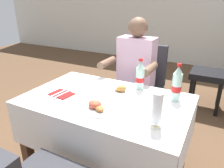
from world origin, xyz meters
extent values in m
plane|color=brown|center=(0.00, 0.00, 0.00)|extent=(11.00, 11.00, 0.00)
cube|color=silver|center=(0.00, 3.80, 1.38)|extent=(11.00, 0.12, 2.76)
cube|color=white|center=(0.07, -0.06, 0.72)|extent=(1.21, 0.76, 0.02)
cube|color=white|center=(0.07, -0.43, 0.55)|extent=(1.21, 0.02, 0.32)
cube|color=white|center=(0.07, 0.32, 0.55)|extent=(1.21, 0.02, 0.32)
cube|color=white|center=(-0.53, -0.06, 0.55)|extent=(0.02, 0.76, 0.32)
cube|color=white|center=(0.66, -0.06, 0.55)|extent=(0.02, 0.76, 0.32)
cube|color=#472D1E|center=(-0.48, -0.38, 0.36)|extent=(0.07, 0.07, 0.71)
cube|color=#472D1E|center=(-0.48, 0.26, 0.36)|extent=(0.07, 0.07, 0.71)
cube|color=#472D1E|center=(0.61, 0.26, 0.36)|extent=(0.07, 0.07, 0.71)
cube|color=#2D2D33|center=(0.07, 0.62, 0.49)|extent=(0.44, 0.44, 0.08)
cube|color=#2D2D33|center=(0.07, 0.87, 0.75)|extent=(0.42, 0.06, 0.44)
cube|color=black|center=(-0.10, 0.45, 0.23)|extent=(0.04, 0.04, 0.45)
cube|color=black|center=(0.24, 0.45, 0.23)|extent=(0.04, 0.04, 0.45)
cube|color=black|center=(-0.10, 0.79, 0.23)|extent=(0.04, 0.04, 0.45)
cube|color=black|center=(0.24, 0.79, 0.23)|extent=(0.04, 0.04, 0.45)
cylinder|color=#282D42|center=(-0.06, 0.42, 0.23)|extent=(0.10, 0.10, 0.45)
cylinder|color=#282D42|center=(0.10, 0.42, 0.23)|extent=(0.10, 0.10, 0.45)
cube|color=#282D42|center=(0.02, 0.58, 0.51)|extent=(0.34, 0.36, 0.12)
cube|color=silver|center=(0.02, 0.66, 0.82)|extent=(0.36, 0.20, 0.50)
sphere|color=brown|center=(0.02, 0.66, 1.17)|extent=(0.19, 0.19, 0.19)
cylinder|color=brown|center=(-0.19, 0.43, 0.85)|extent=(0.07, 0.26, 0.07)
cylinder|color=brown|center=(0.24, 0.43, 0.85)|extent=(0.07, 0.26, 0.07)
cylinder|color=white|center=(0.11, -0.23, 0.74)|extent=(0.23, 0.23, 0.01)
ellipsoid|color=#C14C33|center=(0.08, -0.23, 0.77)|extent=(0.09, 0.08, 0.05)
ellipsoid|color=#99602D|center=(0.13, -0.25, 0.76)|extent=(0.10, 0.09, 0.03)
ellipsoid|color=#99602D|center=(0.06, -0.23, 0.77)|extent=(0.09, 0.09, 0.04)
cylinder|color=white|center=(0.10, 0.08, 0.74)|extent=(0.25, 0.25, 0.01)
ellipsoid|color=#B77A38|center=(0.10, 0.08, 0.76)|extent=(0.07, 0.07, 0.03)
ellipsoid|color=#B77A38|center=(0.13, 0.09, 0.77)|extent=(0.09, 0.09, 0.05)
cylinder|color=white|center=(0.50, -0.25, 0.73)|extent=(0.07, 0.07, 0.01)
cylinder|color=white|center=(0.50, -0.25, 0.75)|extent=(0.02, 0.02, 0.03)
cylinder|color=white|center=(0.50, -0.25, 0.86)|extent=(0.06, 0.06, 0.18)
cylinder|color=gold|center=(0.50, -0.25, 0.84)|extent=(0.06, 0.06, 0.14)
cylinder|color=silver|center=(0.22, 0.23, 0.82)|extent=(0.07, 0.07, 0.18)
cylinder|color=red|center=(0.22, 0.23, 0.81)|extent=(0.07, 0.07, 0.04)
cone|color=silver|center=(0.22, 0.23, 0.94)|extent=(0.06, 0.06, 0.05)
cylinder|color=red|center=(0.22, 0.23, 0.97)|extent=(0.03, 0.03, 0.02)
cylinder|color=silver|center=(0.53, 0.15, 0.83)|extent=(0.07, 0.07, 0.20)
cylinder|color=red|center=(0.53, 0.15, 0.82)|extent=(0.07, 0.07, 0.04)
cone|color=silver|center=(0.53, 0.15, 0.96)|extent=(0.06, 0.06, 0.05)
cylinder|color=red|center=(0.53, 0.15, 1.00)|extent=(0.03, 0.03, 0.02)
cube|color=maroon|center=(-0.27, -0.15, 0.74)|extent=(0.18, 0.15, 0.01)
cube|color=silver|center=(-0.29, -0.15, 0.74)|extent=(0.04, 0.19, 0.01)
cube|color=silver|center=(-0.25, -0.16, 0.74)|extent=(0.04, 0.19, 0.01)
cube|color=black|center=(0.67, 1.64, 0.49)|extent=(0.44, 0.44, 0.08)
cube|color=black|center=(0.50, 1.81, 0.23)|extent=(0.04, 0.04, 0.45)
cube|color=black|center=(0.50, 1.47, 0.23)|extent=(0.04, 0.04, 0.45)
cube|color=black|center=(0.84, 1.81, 0.23)|extent=(0.04, 0.04, 0.45)
cube|color=black|center=(0.84, 1.47, 0.23)|extent=(0.04, 0.04, 0.45)
camera|label=1|loc=(0.76, -1.28, 1.42)|focal=33.90mm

